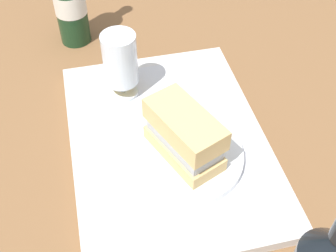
{
  "coord_description": "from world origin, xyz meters",
  "views": [
    {
      "loc": [
        -0.46,
        0.11,
        0.56
      ],
      "look_at": [
        0.0,
        0.0,
        0.05
      ],
      "focal_mm": 46.04,
      "sensor_mm": 36.0,
      "label": 1
    }
  ],
  "objects": [
    {
      "name": "beer_glass",
      "position": [
        0.13,
        0.05,
        0.09
      ],
      "size": [
        0.06,
        0.06,
        0.12
      ],
      "color": "silver",
      "rests_on": "placemat"
    },
    {
      "name": "placemat",
      "position": [
        0.0,
        0.0,
        0.02
      ],
      "size": [
        0.38,
        0.27,
        0.0
      ],
      "primitive_type": "cube",
      "color": "silver",
      "rests_on": "tray"
    },
    {
      "name": "plate",
      "position": [
        -0.05,
        -0.01,
        0.03
      ],
      "size": [
        0.19,
        0.19,
        0.01
      ],
      "primitive_type": "cylinder",
      "color": "white",
      "rests_on": "placemat"
    },
    {
      "name": "tray",
      "position": [
        0.0,
        0.0,
        0.01
      ],
      "size": [
        0.44,
        0.32,
        0.02
      ],
      "primitive_type": "cube",
      "color": "silver",
      "rests_on": "ground_plane"
    },
    {
      "name": "ground_plane",
      "position": [
        0.0,
        0.0,
        0.0
      ],
      "size": [
        3.0,
        3.0,
        0.0
      ],
      "primitive_type": "plane",
      "color": "brown"
    },
    {
      "name": "sandwich",
      "position": [
        -0.04,
        -0.01,
        0.08
      ],
      "size": [
        0.14,
        0.11,
        0.08
      ],
      "rotation": [
        0.0,
        0.0,
        0.4
      ],
      "color": "tan",
      "rests_on": "plate"
    }
  ]
}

